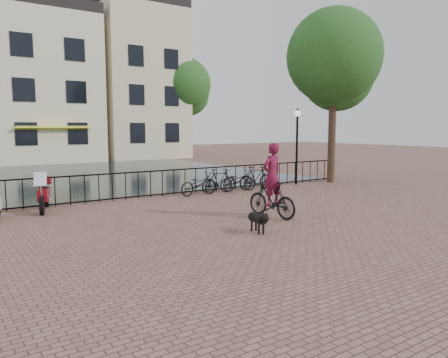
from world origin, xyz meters
TOP-DOWN VIEW (x-y plane):
  - ground at (0.00, 0.00)m, footprint 100.00×100.00m
  - canal_water at (0.00, 17.30)m, footprint 20.00×20.00m
  - railing at (0.00, 8.00)m, footprint 20.00×0.05m
  - canal_house_mid at (0.50, 30.00)m, footprint 8.00×9.50m
  - canal_house_right at (8.50, 30.00)m, footprint 7.00×9.00m
  - tree_near_right at (9.20, 7.30)m, footprint 4.48×4.48m
  - tree_far_right at (12.00, 27.00)m, footprint 4.76×4.76m
  - lamp_post at (7.20, 7.60)m, footprint 0.30×0.30m
  - cyclist at (1.40, 2.54)m, footprint 0.88×1.95m
  - dog at (-0.12, 1.30)m, footprint 0.42×0.89m
  - motorcycle at (-3.97, 7.43)m, footprint 1.00×1.94m
  - parked_bike_0 at (1.80, 7.40)m, footprint 1.76×0.74m
  - parked_bike_1 at (2.75, 7.40)m, footprint 1.67×0.48m
  - parked_bike_2 at (3.70, 7.40)m, footprint 1.77×0.78m
  - parked_bike_3 at (4.65, 7.40)m, footprint 1.70×0.61m

SIDE VIEW (x-z plane):
  - ground at x=0.00m, z-range 0.00..0.00m
  - canal_water at x=0.00m, z-range 0.00..0.00m
  - dog at x=-0.12m, z-range 0.00..0.58m
  - parked_bike_0 at x=1.80m, z-range 0.00..0.90m
  - parked_bike_2 at x=3.70m, z-range 0.00..0.90m
  - parked_bike_1 at x=2.75m, z-range 0.00..1.00m
  - parked_bike_3 at x=4.65m, z-range 0.00..1.00m
  - railing at x=0.00m, z-range -0.01..1.02m
  - motorcycle at x=-3.97m, z-range 0.00..1.35m
  - cyclist at x=1.40m, z-range -0.31..2.27m
  - lamp_post at x=7.20m, z-range 0.65..4.10m
  - canal_house_mid at x=0.50m, z-range 0.00..11.80m
  - tree_near_right at x=9.20m, z-range 1.85..10.09m
  - tree_far_right at x=12.00m, z-range 1.97..10.73m
  - canal_house_right at x=8.50m, z-range 0.00..13.30m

